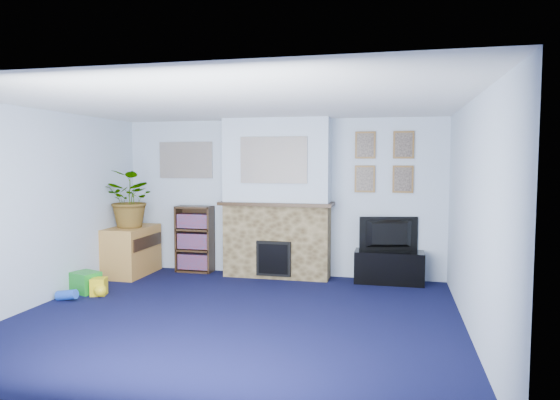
% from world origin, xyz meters
% --- Properties ---
extents(floor, '(5.00, 4.50, 0.01)m').
position_xyz_m(floor, '(0.00, 0.00, 0.00)').
color(floor, '#0D0F33').
rests_on(floor, ground).
extents(ceiling, '(5.00, 4.50, 0.01)m').
position_xyz_m(ceiling, '(0.00, 0.00, 2.40)').
color(ceiling, white).
rests_on(ceiling, wall_back).
extents(wall_back, '(5.00, 0.04, 2.40)m').
position_xyz_m(wall_back, '(0.00, 2.25, 1.20)').
color(wall_back, silver).
rests_on(wall_back, ground).
extents(wall_front, '(5.00, 0.04, 2.40)m').
position_xyz_m(wall_front, '(0.00, -2.25, 1.20)').
color(wall_front, silver).
rests_on(wall_front, ground).
extents(wall_left, '(0.04, 4.50, 2.40)m').
position_xyz_m(wall_left, '(-2.50, 0.00, 1.20)').
color(wall_left, silver).
rests_on(wall_left, ground).
extents(wall_right, '(0.04, 4.50, 2.40)m').
position_xyz_m(wall_right, '(2.50, 0.00, 1.20)').
color(wall_right, silver).
rests_on(wall_right, ground).
extents(chimney_breast, '(1.72, 0.50, 2.40)m').
position_xyz_m(chimney_breast, '(0.00, 2.05, 1.18)').
color(chimney_breast, brown).
rests_on(chimney_breast, ground).
extents(collage_main, '(1.00, 0.03, 0.68)m').
position_xyz_m(collage_main, '(0.00, 1.84, 1.78)').
color(collage_main, gray).
rests_on(collage_main, chimney_breast).
extents(collage_left, '(0.90, 0.03, 0.58)m').
position_xyz_m(collage_left, '(-1.55, 2.23, 1.78)').
color(collage_left, gray).
rests_on(collage_left, wall_back).
extents(portrait_tl, '(0.30, 0.03, 0.40)m').
position_xyz_m(portrait_tl, '(1.30, 2.23, 2.00)').
color(portrait_tl, brown).
rests_on(portrait_tl, wall_back).
extents(portrait_tr, '(0.30, 0.03, 0.40)m').
position_xyz_m(portrait_tr, '(1.85, 2.23, 2.00)').
color(portrait_tr, brown).
rests_on(portrait_tr, wall_back).
extents(portrait_bl, '(0.30, 0.03, 0.40)m').
position_xyz_m(portrait_bl, '(1.30, 2.23, 1.50)').
color(portrait_bl, brown).
rests_on(portrait_bl, wall_back).
extents(portrait_br, '(0.30, 0.03, 0.40)m').
position_xyz_m(portrait_br, '(1.85, 2.23, 1.50)').
color(portrait_br, brown).
rests_on(portrait_br, wall_back).
extents(tv_stand, '(0.98, 0.41, 0.47)m').
position_xyz_m(tv_stand, '(1.68, 2.03, 0.23)').
color(tv_stand, black).
rests_on(tv_stand, ground).
extents(television, '(0.85, 0.30, 0.49)m').
position_xyz_m(television, '(1.68, 2.05, 0.71)').
color(television, black).
rests_on(television, tv_stand).
extents(bookshelf, '(0.58, 0.28, 1.05)m').
position_xyz_m(bookshelf, '(-1.36, 2.11, 0.50)').
color(bookshelf, '#311F11').
rests_on(bookshelf, ground).
extents(sideboard, '(0.53, 0.96, 0.75)m').
position_xyz_m(sideboard, '(-2.24, 1.69, 0.35)').
color(sideboard, '#B67F3A').
rests_on(sideboard, ground).
extents(potted_plant, '(0.93, 0.86, 0.88)m').
position_xyz_m(potted_plant, '(-2.19, 1.64, 1.19)').
color(potted_plant, '#26661E').
rests_on(potted_plant, sideboard).
extents(mantel_clock, '(0.10, 0.06, 0.14)m').
position_xyz_m(mantel_clock, '(-0.06, 2.00, 1.22)').
color(mantel_clock, gold).
rests_on(mantel_clock, chimney_breast).
extents(mantel_candle, '(0.05, 0.05, 0.15)m').
position_xyz_m(mantel_candle, '(0.28, 2.00, 1.23)').
color(mantel_candle, '#B2BFC6').
rests_on(mantel_candle, chimney_breast).
extents(mantel_teddy, '(0.12, 0.12, 0.12)m').
position_xyz_m(mantel_teddy, '(-0.58, 2.00, 1.22)').
color(mantel_teddy, gray).
rests_on(mantel_teddy, chimney_breast).
extents(mantel_can, '(0.05, 0.05, 0.11)m').
position_xyz_m(mantel_can, '(0.70, 2.00, 1.21)').
color(mantel_can, yellow).
rests_on(mantel_can, chimney_breast).
extents(green_crate, '(0.42, 0.38, 0.28)m').
position_xyz_m(green_crate, '(-2.30, 0.58, 0.14)').
color(green_crate, '#198C26').
rests_on(green_crate, ground).
extents(toy_ball, '(0.16, 0.16, 0.16)m').
position_xyz_m(toy_ball, '(-1.98, 0.43, 0.09)').
color(toy_ball, yellow).
rests_on(toy_ball, ground).
extents(toy_block, '(0.23, 0.23, 0.23)m').
position_xyz_m(toy_block, '(-2.05, 0.50, 0.11)').
color(toy_block, yellow).
rests_on(toy_block, ground).
extents(toy_tube, '(0.28, 0.12, 0.16)m').
position_xyz_m(toy_tube, '(-2.30, 0.18, 0.07)').
color(toy_tube, blue).
rests_on(toy_tube, ground).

